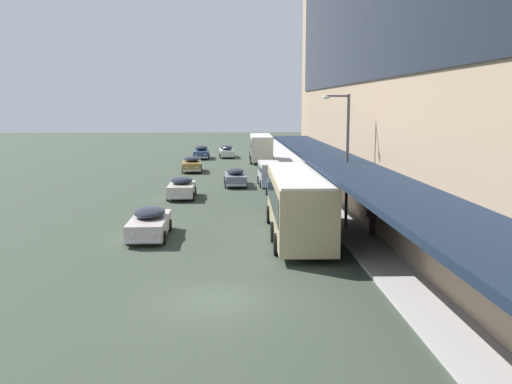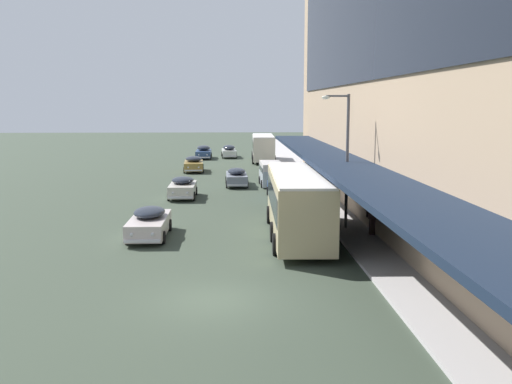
{
  "view_description": "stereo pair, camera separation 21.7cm",
  "coord_description": "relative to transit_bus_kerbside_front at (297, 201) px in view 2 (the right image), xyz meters",
  "views": [
    {
      "loc": [
        0.42,
        -19.16,
        6.79
      ],
      "look_at": [
        1.95,
        12.66,
        1.87
      ],
      "focal_mm": 40.0,
      "sensor_mm": 36.0,
      "label": 1
    },
    {
      "loc": [
        0.63,
        -19.17,
        6.79
      ],
      "look_at": [
        1.95,
        12.66,
        1.87
      ],
      "focal_mm": 40.0,
      "sensor_mm": 36.0,
      "label": 2
    }
  ],
  "objects": [
    {
      "name": "ground",
      "position": [
        -3.91,
        -9.28,
        -1.92
      ],
      "size": [
        240.0,
        240.0,
        0.0
      ],
      "primitive_type": "plane",
      "color": "#354033"
    },
    {
      "name": "transit_bus_kerbside_front",
      "position": [
        0.0,
        0.0,
        0.0
      ],
      "size": [
        3.0,
        10.94,
        3.35
      ],
      "color": "tan",
      "rests_on": "ground"
    },
    {
      "name": "transit_bus_kerbside_rear",
      "position": [
        0.37,
        39.22,
        -0.11
      ],
      "size": [
        2.85,
        9.21,
        3.14
      ],
      "color": "beige",
      "rests_on": "ground"
    },
    {
      "name": "sedan_second_near",
      "position": [
        -6.92,
        43.46,
        -1.11
      ],
      "size": [
        2.03,
        4.92,
        1.65
      ],
      "color": "navy",
      "rests_on": "ground"
    },
    {
      "name": "sedan_lead_near",
      "position": [
        -7.22,
        29.36,
        -1.14
      ],
      "size": [
        2.16,
        4.57,
        1.56
      ],
      "color": "olive",
      "rests_on": "ground"
    },
    {
      "name": "sedan_far_back",
      "position": [
        -3.73,
        44.84,
        -1.13
      ],
      "size": [
        2.04,
        5.02,
        1.61
      ],
      "color": "beige",
      "rests_on": "ground"
    },
    {
      "name": "sedan_oncoming_rear",
      "position": [
        -6.93,
        12.91,
        -1.15
      ],
      "size": [
        1.96,
        4.26,
        1.54
      ],
      "color": "beige",
      "rests_on": "ground"
    },
    {
      "name": "sedan_trailing_mid",
      "position": [
        0.18,
        12.5,
        -1.15
      ],
      "size": [
        1.78,
        4.57,
        1.54
      ],
      "color": "navy",
      "rests_on": "ground"
    },
    {
      "name": "sedan_second_mid",
      "position": [
        -7.59,
        0.47,
        -1.15
      ],
      "size": [
        1.95,
        4.86,
        1.53
      ],
      "color": "beige",
      "rests_on": "ground"
    },
    {
      "name": "sedan_lead_mid",
      "position": [
        -2.95,
        18.98,
        -1.16
      ],
      "size": [
        1.91,
        4.66,
        1.52
      ],
      "color": "slate",
      "rests_on": "ground"
    },
    {
      "name": "vw_van",
      "position": [
        -0.04,
        19.13,
        -0.82
      ],
      "size": [
        1.98,
        4.59,
        1.96
      ],
      "color": "#B2BBC5",
      "rests_on": "ground"
    },
    {
      "name": "pedestrian_at_kerb",
      "position": [
        3.84,
        -0.18,
        -0.74
      ],
      "size": [
        0.6,
        0.35,
        1.86
      ],
      "color": "#332420",
      "rests_on": "sidewalk_kerb"
    },
    {
      "name": "street_lamp",
      "position": [
        2.66,
        1.56,
        2.38
      ],
      "size": [
        1.5,
        0.28,
        7.16
      ],
      "color": "#4C4C51",
      "rests_on": "sidewalk_kerb"
    }
  ]
}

